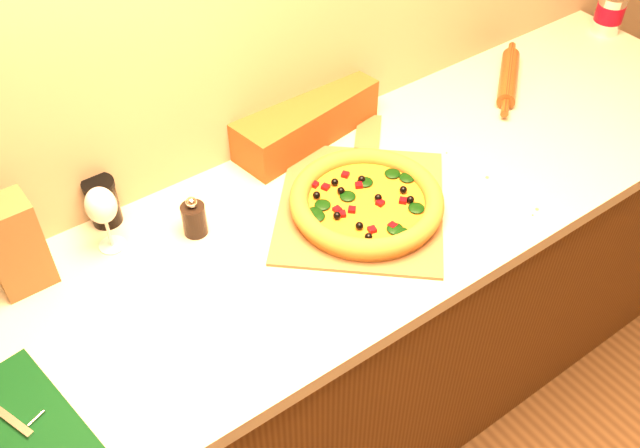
{
  "coord_description": "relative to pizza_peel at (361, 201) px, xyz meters",
  "views": [
    {
      "loc": [
        -0.59,
        0.46,
        2.06
      ],
      "look_at": [
        0.07,
        1.38,
        0.96
      ],
      "focal_mm": 40.0,
      "sensor_mm": 36.0,
      "label": 1
    }
  ],
  "objects": [
    {
      "name": "cabinet",
      "position": [
        -0.23,
        -0.0,
        -0.47
      ],
      "size": [
        2.8,
        0.65,
        0.86
      ],
      "primitive_type": "cube",
      "color": "#4C2B10",
      "rests_on": "ground"
    },
    {
      "name": "bread_bag",
      "position": [
        0.04,
        0.29,
        0.05
      ],
      "size": [
        0.43,
        0.2,
        0.11
      ],
      "primitive_type": "cube",
      "rotation": [
        0.0,
        0.0,
        0.16
      ],
      "color": "brown",
      "rests_on": "countertop"
    },
    {
      "name": "countertop",
      "position": [
        -0.23,
        -0.0,
        -0.02
      ],
      "size": [
        2.84,
        0.68,
        0.04
      ],
      "primitive_type": "cube",
      "color": "#BFB595",
      "rests_on": "cabinet"
    },
    {
      "name": "wine_glass",
      "position": [
        -0.55,
        0.21,
        0.12
      ],
      "size": [
        0.07,
        0.07,
        0.17
      ],
      "color": "silver",
      "rests_on": "countertop"
    },
    {
      "name": "rolling_pin",
      "position": [
        0.66,
        0.15,
        0.02
      ],
      "size": [
        0.3,
        0.26,
        0.05
      ],
      "rotation": [
        0.0,
        0.0,
        0.7
      ],
      "color": "#54210E",
      "rests_on": "countertop"
    },
    {
      "name": "cutting_board",
      "position": [
        -0.9,
        -0.13,
        0.0
      ],
      "size": [
        0.27,
        0.35,
        0.02
      ],
      "rotation": [
        0.0,
        0.0,
        0.15
      ],
      "color": "black",
      "rests_on": "countertop"
    },
    {
      "name": "dark_jar",
      "position": [
        -0.52,
        0.3,
        0.06
      ],
      "size": [
        0.07,
        0.07,
        0.12
      ],
      "color": "black",
      "rests_on": "countertop"
    },
    {
      "name": "pizza_peel",
      "position": [
        0.0,
        0.0,
        0.0
      ],
      "size": [
        0.58,
        0.58,
        0.01
      ],
      "rotation": [
        0.0,
        0.0,
        -0.73
      ],
      "color": "brown",
      "rests_on": "countertop"
    },
    {
      "name": "pepper_grinder",
      "position": [
        -0.37,
        0.14,
        0.04
      ],
      "size": [
        0.06,
        0.06,
        0.1
      ],
      "color": "black",
      "rests_on": "countertop"
    },
    {
      "name": "pizza",
      "position": [
        -0.01,
        -0.03,
        0.03
      ],
      "size": [
        0.36,
        0.36,
        0.05
      ],
      "color": "#B6742D",
      "rests_on": "pizza_peel"
    },
    {
      "name": "coffee_canister",
      "position": [
        1.14,
        0.18,
        0.06
      ],
      "size": [
        0.09,
        0.09,
        0.12
      ],
      "color": "silver",
      "rests_on": "countertop"
    },
    {
      "name": "paper_bag",
      "position": [
        -0.74,
        0.22,
        0.11
      ],
      "size": [
        0.11,
        0.09,
        0.22
      ],
      "primitive_type": "cube",
      "rotation": [
        0.0,
        0.0,
        0.01
      ],
      "color": "brown",
      "rests_on": "countertop"
    }
  ]
}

